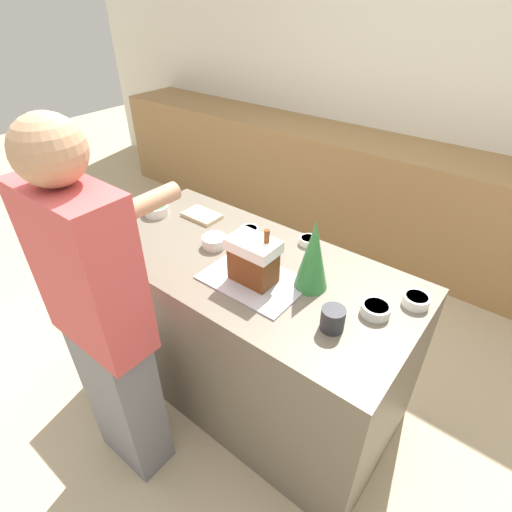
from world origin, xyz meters
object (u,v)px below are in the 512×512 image
at_px(candy_bowl_behind_tray, 308,240).
at_px(cookbook, 202,215).
at_px(candy_bowl_far_right, 156,209).
at_px(baking_tray, 253,280).
at_px(gingerbread_house, 253,259).
at_px(candy_bowl_front_corner, 214,241).
at_px(candy_bowl_far_left, 250,231).
at_px(mug, 333,319).
at_px(person, 103,325).
at_px(candy_bowl_near_tray_right, 376,309).
at_px(decorative_tree, 313,255).
at_px(candy_bowl_near_tray_left, 416,300).

distance_m(candy_bowl_behind_tray, cookbook, 0.63).
bearing_deg(candy_bowl_far_right, candy_bowl_behind_tray, 17.73).
height_order(baking_tray, gingerbread_house, gingerbread_house).
xyz_separation_m(gingerbread_house, candy_bowl_far_right, (-0.81, 0.14, -0.09)).
xyz_separation_m(candy_bowl_far_right, candy_bowl_front_corner, (0.49, -0.04, 0.00)).
bearing_deg(candy_bowl_front_corner, gingerbread_house, -16.57).
bearing_deg(candy_bowl_far_left, candy_bowl_behind_tray, 22.65).
xyz_separation_m(candy_bowl_front_corner, cookbook, (-0.26, 0.17, -0.02)).
relative_size(gingerbread_house, candy_bowl_far_right, 1.89).
xyz_separation_m(mug, person, (-0.73, -0.52, -0.07)).
bearing_deg(gingerbread_house, candy_bowl_far_left, 131.60).
xyz_separation_m(candy_bowl_near_tray_right, candy_bowl_front_corner, (-0.84, -0.04, 0.01)).
relative_size(candy_bowl_far_left, mug, 1.00).
height_order(candy_bowl_far_right, candy_bowl_far_left, candy_bowl_far_right).
bearing_deg(candy_bowl_behind_tray, candy_bowl_front_corner, -139.05).
height_order(candy_bowl_front_corner, mug, mug).
xyz_separation_m(candy_bowl_far_left, person, (-0.05, -0.85, -0.05)).
height_order(candy_bowl_near_tray_right, candy_bowl_front_corner, candy_bowl_front_corner).
relative_size(candy_bowl_far_right, cookbook, 0.67).
xyz_separation_m(candy_bowl_far_right, person, (0.50, -0.70, -0.05)).
distance_m(candy_bowl_near_tray_right, mug, 0.20).
bearing_deg(candy_bowl_far_left, candy_bowl_near_tray_right, -11.29).
bearing_deg(candy_bowl_near_tray_right, cookbook, 172.89).
distance_m(baking_tray, candy_bowl_front_corner, 0.34).
bearing_deg(cookbook, candy_bowl_behind_tray, 12.34).
xyz_separation_m(candy_bowl_behind_tray, candy_bowl_front_corner, (-0.36, -0.31, 0.01)).
bearing_deg(candy_bowl_far_right, person, -54.29).
height_order(candy_bowl_front_corner, cookbook, candy_bowl_front_corner).
xyz_separation_m(baking_tray, cookbook, (-0.59, 0.27, 0.01)).
xyz_separation_m(baking_tray, mug, (0.42, -0.04, 0.04)).
xyz_separation_m(candy_bowl_near_tray_right, mug, (-0.10, -0.18, 0.02)).
bearing_deg(person, gingerbread_house, 61.31).
distance_m(cookbook, person, 0.88).
relative_size(cookbook, person, 0.12).
height_order(candy_bowl_near_tray_right, candy_bowl_far_right, candy_bowl_far_right).
height_order(decorative_tree, cookbook, decorative_tree).
height_order(decorative_tree, candy_bowl_front_corner, decorative_tree).
xyz_separation_m(gingerbread_house, candy_bowl_near_tray_left, (0.62, 0.29, -0.09)).
height_order(decorative_tree, candy_bowl_far_right, decorative_tree).
distance_m(candy_bowl_far_left, person, 0.85).
height_order(baking_tray, candy_bowl_near_tray_left, candy_bowl_near_tray_left).
relative_size(candy_bowl_near_tray_right, person, 0.07).
relative_size(decorative_tree, candy_bowl_behind_tray, 3.47).
relative_size(gingerbread_house, candy_bowl_front_corner, 2.17).
relative_size(baking_tray, candy_bowl_front_corner, 3.68).
height_order(gingerbread_house, candy_bowl_near_tray_left, gingerbread_house).
height_order(candy_bowl_far_right, candy_bowl_behind_tray, candy_bowl_far_right).
relative_size(candy_bowl_front_corner, candy_bowl_far_left, 1.28).
bearing_deg(person, candy_bowl_behind_tray, 70.80).
bearing_deg(baking_tray, cookbook, 155.17).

